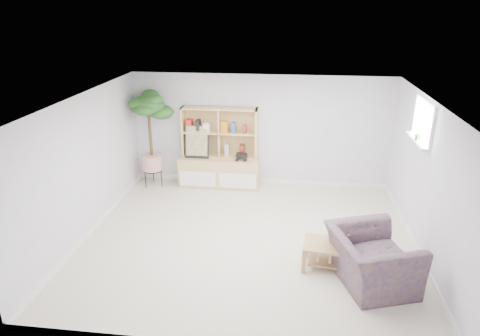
# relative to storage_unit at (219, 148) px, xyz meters

# --- Properties ---
(floor) EXTENTS (5.50, 5.00, 0.01)m
(floor) POSITION_rel_storage_unit_xyz_m (0.87, -2.24, -0.86)
(floor) COLOR beige
(floor) RESTS_ON ground
(ceiling) EXTENTS (5.50, 5.00, 0.01)m
(ceiling) POSITION_rel_storage_unit_xyz_m (0.87, -2.24, 1.54)
(ceiling) COLOR white
(ceiling) RESTS_ON walls
(walls) EXTENTS (5.51, 5.01, 2.40)m
(walls) POSITION_rel_storage_unit_xyz_m (0.87, -2.24, 0.34)
(walls) COLOR silver
(walls) RESTS_ON floor
(baseboard) EXTENTS (5.50, 5.00, 0.10)m
(baseboard) POSITION_rel_storage_unit_xyz_m (0.87, -2.24, -0.81)
(baseboard) COLOR white
(baseboard) RESTS_ON floor
(window) EXTENTS (0.10, 0.98, 0.68)m
(window) POSITION_rel_storage_unit_xyz_m (3.60, -1.64, 1.14)
(window) COLOR #C0D5FF
(window) RESTS_ON walls
(window_sill) EXTENTS (0.14, 1.00, 0.04)m
(window_sill) POSITION_rel_storage_unit_xyz_m (3.54, -1.64, 0.82)
(window_sill) COLOR white
(window_sill) RESTS_ON walls
(storage_unit) EXTENTS (1.72, 0.58, 1.72)m
(storage_unit) POSITION_rel_storage_unit_xyz_m (0.00, 0.00, 0.00)
(storage_unit) COLOR tan
(storage_unit) RESTS_ON floor
(poster) EXTENTS (0.52, 0.13, 0.71)m
(poster) POSITION_rel_storage_unit_xyz_m (-0.47, -0.04, 0.14)
(poster) COLOR yellow
(poster) RESTS_ON storage_unit
(toy_truck) EXTENTS (0.32, 0.22, 0.17)m
(toy_truck) POSITION_rel_storage_unit_xyz_m (0.49, -0.09, -0.13)
(toy_truck) COLOR black
(toy_truck) RESTS_ON storage_unit
(coffee_table) EXTENTS (1.03, 0.64, 0.40)m
(coffee_table) POSITION_rel_storage_unit_xyz_m (2.27, -2.89, -0.66)
(coffee_table) COLOR olive
(coffee_table) RESTS_ON floor
(table_plant) EXTENTS (0.27, 0.24, 0.27)m
(table_plant) POSITION_rel_storage_unit_xyz_m (2.32, -2.93, -0.33)
(table_plant) COLOR #1E4B20
(table_plant) RESTS_ON coffee_table
(floor_tree) EXTENTS (0.91, 0.91, 2.08)m
(floor_tree) POSITION_rel_storage_unit_xyz_m (-1.43, -0.19, 0.18)
(floor_tree) COLOR #1E4218
(floor_tree) RESTS_ON floor
(armchair) EXTENTS (1.36, 1.45, 0.88)m
(armchair) POSITION_rel_storage_unit_xyz_m (2.71, -3.19, -0.42)
(armchair) COLOR navy
(armchair) RESTS_ON floor
(sill_plant) EXTENTS (0.14, 0.13, 0.22)m
(sill_plant) POSITION_rel_storage_unit_xyz_m (3.54, -1.67, 0.95)
(sill_plant) COLOR #1E4218
(sill_plant) RESTS_ON window_sill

